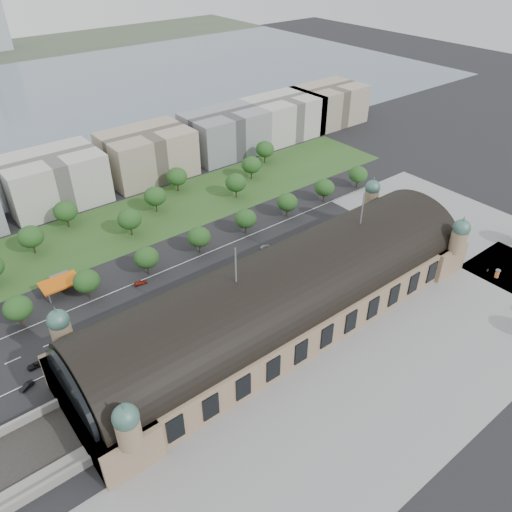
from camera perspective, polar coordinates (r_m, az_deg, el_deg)
ground at (r=174.97m, az=3.21°, el=-7.12°), size 900.00×900.00×0.00m
station at (r=168.36m, az=3.32°, el=-4.50°), size 150.00×48.40×44.30m
plaza_south at (r=161.05m, az=16.67°, el=-13.50°), size 190.00×48.00×0.12m
plaza_east at (r=244.11m, az=21.76°, el=3.38°), size 56.00×100.00×0.12m
road_slab at (r=190.34m, az=-8.96°, el=-3.60°), size 260.00×26.00×0.10m
grass_belt at (r=234.03m, az=-14.86°, el=3.44°), size 300.00×45.00×0.10m
petrol_station at (r=200.26m, az=-21.44°, el=-2.68°), size 14.00×13.00×5.05m
lake at (r=420.67m, az=-25.64°, el=15.10°), size 700.00×320.00×0.08m
office_3 at (r=258.67m, az=-22.14°, el=8.07°), size 45.00×32.00×24.00m
office_4 at (r=274.45m, az=-12.31°, el=11.31°), size 45.00×32.00×24.00m
office_5 at (r=297.89m, az=-3.62°, el=13.86°), size 45.00×32.00×24.00m
office_6 at (r=324.18m, az=3.12°, el=15.59°), size 45.00×32.00×24.00m
office_7 at (r=350.75m, az=8.27°, el=16.75°), size 45.00×32.00×24.00m
tree_row_2 at (r=185.32m, az=-25.57°, el=-5.40°), size 9.60×9.60×11.52m
tree_row_3 at (r=189.06m, az=-18.79°, el=-2.73°), size 9.60×9.60×11.52m
tree_row_4 at (r=195.69m, az=-12.41°, el=-0.18°), size 9.60×9.60×11.52m
tree_row_5 at (r=204.93m, az=-6.52°, el=2.18°), size 9.60×9.60×11.52m
tree_row_6 at (r=216.46m, az=-1.19°, el=4.29°), size 9.60×9.60×11.52m
tree_row_7 at (r=229.91m, az=3.59°, el=6.14°), size 9.60×9.60×11.52m
tree_row_8 at (r=244.99m, az=7.84°, el=7.74°), size 9.60×9.60×11.52m
tree_row_9 at (r=261.40m, az=11.60°, el=9.12°), size 9.60×9.60×11.52m
tree_belt_4 at (r=222.43m, az=-24.36°, el=2.03°), size 10.40×10.40×12.48m
tree_belt_5 at (r=236.46m, az=-20.95°, el=4.81°), size 10.40×10.40×12.48m
tree_belt_6 at (r=221.67m, az=-14.26°, el=4.12°), size 10.40×10.40×12.48m
tree_belt_7 at (r=238.19m, az=-11.47°, el=6.72°), size 10.40×10.40×12.48m
tree_belt_8 at (r=255.61m, az=-9.03°, el=8.96°), size 10.40×10.40×12.48m
tree_belt_9 at (r=246.43m, az=-2.31°, el=8.37°), size 10.40×10.40×12.48m
tree_belt_10 at (r=265.50m, az=-0.53°, el=10.38°), size 10.40×10.40×12.48m
tree_belt_11 at (r=285.06m, az=1.02°, el=12.10°), size 10.40×10.40×12.48m
traffic_car_2 at (r=172.08m, az=-23.88°, el=-11.33°), size 5.23×2.48×1.44m
traffic_car_3 at (r=194.34m, az=-13.06°, el=-2.99°), size 5.07×2.59×1.41m
traffic_car_4 at (r=195.35m, az=-3.40°, el=-1.80°), size 4.25×1.85×1.43m
traffic_car_5 at (r=209.77m, az=1.04°, el=1.07°), size 4.38×1.79×1.41m
traffic_car_6 at (r=227.89m, az=9.03°, el=3.57°), size 5.98×3.01×1.62m
parked_car_0 at (r=166.71m, az=-24.73°, el=-13.36°), size 4.82×3.15×1.50m
parked_car_1 at (r=169.82m, az=-13.57°, el=-9.44°), size 6.32×5.67×1.63m
parked_car_2 at (r=168.30m, az=-21.40°, el=-11.76°), size 5.86×4.92×1.61m
parked_car_3 at (r=176.35m, az=-10.45°, el=-7.07°), size 4.36×3.26×1.38m
parked_car_4 at (r=174.06m, az=-11.50°, el=-7.82°), size 4.97×4.34×1.62m
parked_car_5 at (r=177.84m, az=-6.49°, el=-6.25°), size 5.01×4.41×1.29m
parked_car_6 at (r=170.10m, az=-13.52°, el=-9.40°), size 4.98×4.49×1.39m
bus_west at (r=182.63m, az=-7.84°, el=-4.74°), size 11.37×3.76×3.11m
bus_mid at (r=198.31m, az=0.90°, el=-0.76°), size 12.52×3.78×3.44m
bus_east at (r=198.45m, az=-0.58°, el=-0.71°), size 12.75×3.00×3.55m
advertising_column at (r=213.42m, az=25.85°, el=-1.82°), size 1.87×1.87×3.54m
pedestrian_2 at (r=215.58m, az=24.94°, el=-1.49°), size 0.62×0.92×1.75m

